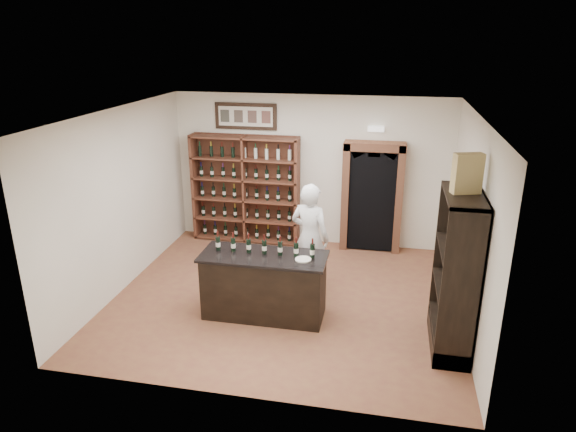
% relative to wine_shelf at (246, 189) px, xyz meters
% --- Properties ---
extents(floor, '(5.50, 5.50, 0.00)m').
position_rel_wine_shelf_xyz_m(floor, '(1.30, -2.33, -1.10)').
color(floor, brown).
rests_on(floor, ground).
extents(ceiling, '(5.50, 5.50, 0.00)m').
position_rel_wine_shelf_xyz_m(ceiling, '(1.30, -2.33, 1.90)').
color(ceiling, white).
rests_on(ceiling, wall_back).
extents(wall_back, '(5.50, 0.04, 3.00)m').
position_rel_wine_shelf_xyz_m(wall_back, '(1.30, 0.17, 0.40)').
color(wall_back, silver).
rests_on(wall_back, ground).
extents(wall_left, '(0.04, 5.00, 3.00)m').
position_rel_wine_shelf_xyz_m(wall_left, '(-1.45, -2.33, 0.40)').
color(wall_left, silver).
rests_on(wall_left, ground).
extents(wall_right, '(0.04, 5.00, 3.00)m').
position_rel_wine_shelf_xyz_m(wall_right, '(4.05, -2.33, 0.40)').
color(wall_right, silver).
rests_on(wall_right, ground).
extents(wine_shelf, '(2.20, 0.38, 2.20)m').
position_rel_wine_shelf_xyz_m(wine_shelf, '(0.00, 0.00, 0.00)').
color(wine_shelf, brown).
rests_on(wine_shelf, ground).
extents(framed_picture, '(1.25, 0.04, 0.52)m').
position_rel_wine_shelf_xyz_m(framed_picture, '(0.00, 0.14, 1.45)').
color(framed_picture, black).
rests_on(framed_picture, wall_back).
extents(arched_doorway, '(1.17, 0.35, 2.17)m').
position_rel_wine_shelf_xyz_m(arched_doorway, '(2.55, -0.00, 0.04)').
color(arched_doorway, black).
rests_on(arched_doorway, ground).
extents(emergency_light, '(0.30, 0.10, 0.10)m').
position_rel_wine_shelf_xyz_m(emergency_light, '(2.55, 0.09, 1.30)').
color(emergency_light, white).
rests_on(emergency_light, wall_back).
extents(tasting_counter, '(1.88, 0.78, 1.00)m').
position_rel_wine_shelf_xyz_m(tasting_counter, '(1.10, -2.93, -0.61)').
color(tasting_counter, black).
rests_on(tasting_counter, ground).
extents(counter_bottle_0, '(0.07, 0.07, 0.30)m').
position_rel_wine_shelf_xyz_m(counter_bottle_0, '(0.38, -2.88, 0.01)').
color(counter_bottle_0, black).
rests_on(counter_bottle_0, tasting_counter).
extents(counter_bottle_1, '(0.07, 0.07, 0.30)m').
position_rel_wine_shelf_xyz_m(counter_bottle_1, '(0.62, -2.88, 0.01)').
color(counter_bottle_1, black).
rests_on(counter_bottle_1, tasting_counter).
extents(counter_bottle_2, '(0.07, 0.07, 0.30)m').
position_rel_wine_shelf_xyz_m(counter_bottle_2, '(0.86, -2.88, 0.01)').
color(counter_bottle_2, black).
rests_on(counter_bottle_2, tasting_counter).
extents(counter_bottle_3, '(0.07, 0.07, 0.30)m').
position_rel_wine_shelf_xyz_m(counter_bottle_3, '(1.10, -2.88, 0.01)').
color(counter_bottle_3, black).
rests_on(counter_bottle_3, tasting_counter).
extents(counter_bottle_4, '(0.07, 0.07, 0.30)m').
position_rel_wine_shelf_xyz_m(counter_bottle_4, '(1.34, -2.88, 0.01)').
color(counter_bottle_4, black).
rests_on(counter_bottle_4, tasting_counter).
extents(counter_bottle_5, '(0.07, 0.07, 0.30)m').
position_rel_wine_shelf_xyz_m(counter_bottle_5, '(1.58, -2.88, 0.01)').
color(counter_bottle_5, black).
rests_on(counter_bottle_5, tasting_counter).
extents(counter_bottle_6, '(0.07, 0.07, 0.30)m').
position_rel_wine_shelf_xyz_m(counter_bottle_6, '(1.82, -2.88, 0.01)').
color(counter_bottle_6, black).
rests_on(counter_bottle_6, tasting_counter).
extents(side_cabinet, '(0.48, 1.20, 2.20)m').
position_rel_wine_shelf_xyz_m(side_cabinet, '(3.82, -3.23, -0.35)').
color(side_cabinet, black).
rests_on(side_cabinet, ground).
extents(shopkeeper, '(0.78, 0.63, 1.85)m').
position_rel_wine_shelf_xyz_m(shopkeeper, '(1.64, -1.94, -0.17)').
color(shopkeeper, white).
rests_on(shopkeeper, ground).
extents(plate, '(0.24, 0.24, 0.02)m').
position_rel_wine_shelf_xyz_m(plate, '(1.70, -2.99, -0.09)').
color(plate, beige).
rests_on(plate, tasting_counter).
extents(wine_crate, '(0.39, 0.25, 0.51)m').
position_rel_wine_shelf_xyz_m(wine_crate, '(3.79, -3.19, 1.35)').
color(wine_crate, tan).
rests_on(wine_crate, side_cabinet).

